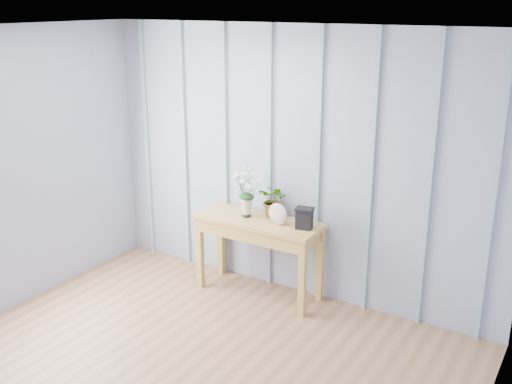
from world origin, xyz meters
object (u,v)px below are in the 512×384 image
Objects in this scene: sideboard at (259,231)px; carved_box at (304,218)px; felt_disc_vessel at (278,214)px; daisy_vase at (246,184)px.

sideboard is 0.51m from carved_box.
carved_box reaches higher than sideboard.
carved_box is at bearing 14.93° from felt_disc_vessel.
felt_disc_vessel is 1.06× the size of carved_box.
daisy_vase is 0.41m from felt_disc_vessel.
sideboard is 2.36× the size of daisy_vase.
sideboard is at bearing -178.79° from carved_box.
carved_box is (0.46, 0.01, 0.21)m from sideboard.
daisy_vase is at bearing -177.49° from felt_disc_vessel.
carved_box is at bearing 0.57° from daisy_vase.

